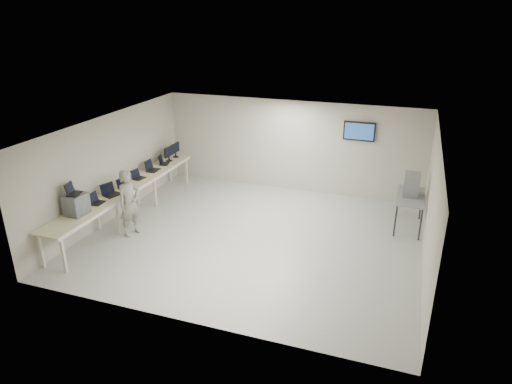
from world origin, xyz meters
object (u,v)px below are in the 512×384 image
(workbench, at_px, (127,189))
(soldier, at_px, (129,203))
(equipment_box, at_px, (76,204))
(side_table, at_px, (411,198))

(workbench, distance_m, soldier, 1.04)
(soldier, bearing_deg, equipment_box, 163.12)
(workbench, height_order, side_table, workbench)
(workbench, height_order, equipment_box, equipment_box)
(equipment_box, relative_size, soldier, 0.29)
(equipment_box, distance_m, side_table, 8.16)
(equipment_box, bearing_deg, soldier, 59.52)
(equipment_box, bearing_deg, side_table, 30.58)
(workbench, distance_m, equipment_box, 1.89)
(workbench, xyz_separation_m, equipment_box, (-0.06, -1.86, 0.32))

